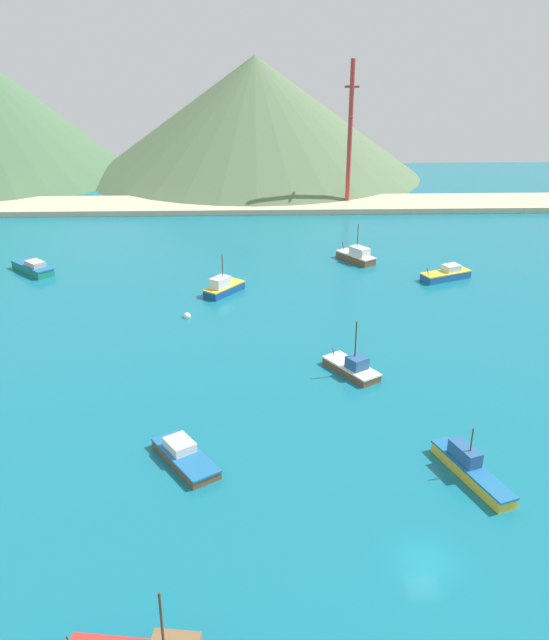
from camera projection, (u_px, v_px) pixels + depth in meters
ground at (363, 376)px, 77.32m from camera, size 260.00×280.00×0.50m
fishing_boat_0 at (352, 367)px, 77.18m from camera, size 6.39×7.85×6.72m
fishing_boat_2 at (184, 455)px, 61.13m from camera, size 7.03×8.55×1.83m
fishing_boat_4 at (33, 268)px, 110.37m from camera, size 8.52×8.55×2.17m
fishing_boat_5 at (223, 287)px, 101.09m from camera, size 6.41×7.16×6.27m
fishing_boat_6 at (470, 468)px, 58.93m from camera, size 5.19×10.03×4.85m
fishing_boat_7 at (446, 274)px, 107.30m from camera, size 8.79×5.91×2.60m
fishing_boat_8 at (357, 256)px, 115.60m from camera, size 6.50×7.73×6.75m
buoy_0 at (187, 316)px, 92.86m from camera, size 1.04×1.04×1.04m
beach_strip at (308, 204)px, 153.21m from camera, size 247.00×15.52×1.20m
hill_central at (255, 116)px, 183.62m from camera, size 92.55×92.55×31.82m
radio_tower at (350, 133)px, 148.21m from camera, size 3.20×2.56×31.99m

